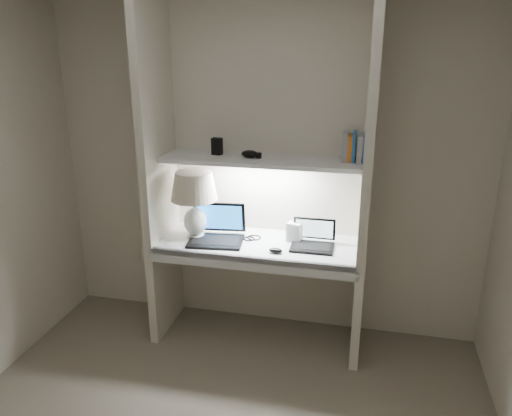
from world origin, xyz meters
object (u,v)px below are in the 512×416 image
(book_row, at_px, (356,147))
(table_lamp, at_px, (194,194))
(laptop_main, at_px, (217,232))
(speaker, at_px, (294,232))
(laptop_netbook, at_px, (313,240))

(book_row, bearing_deg, table_lamp, -172.03)
(laptop_main, bearing_deg, speaker, 2.09)
(laptop_main, xyz_separation_m, laptop_netbook, (0.69, 0.03, -0.01))
(speaker, relative_size, book_row, 0.71)
(laptop_netbook, bearing_deg, book_row, 27.62)
(table_lamp, bearing_deg, laptop_netbook, 1.45)
(laptop_netbook, bearing_deg, table_lamp, -178.79)
(table_lamp, relative_size, laptop_main, 1.18)
(table_lamp, distance_m, laptop_netbook, 0.91)
(laptop_netbook, relative_size, book_row, 1.48)
(speaker, height_order, book_row, book_row)
(laptop_main, relative_size, book_row, 2.08)
(laptop_netbook, relative_size, speaker, 2.08)
(table_lamp, distance_m, laptop_main, 0.32)
(table_lamp, bearing_deg, speaker, 6.02)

